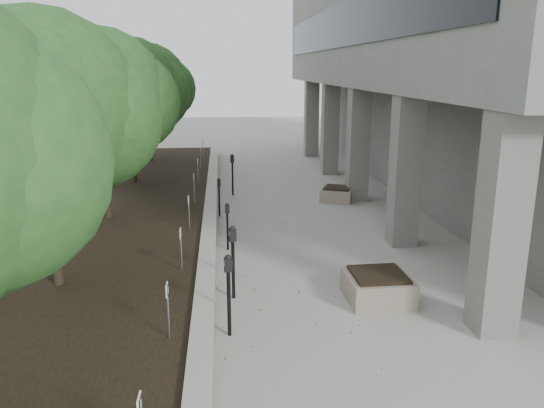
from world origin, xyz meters
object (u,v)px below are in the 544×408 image
parking_meter_4 (219,197)px  parking_meter_5 (233,175)px  parking_meter_2 (233,262)px  crabapple_tree_2 (45,152)px  crabapple_tree_4 (130,111)px  parking_meter_3 (227,227)px  parking_meter_1 (229,296)px  crabapple_tree_3 (101,125)px  planter_back (337,194)px  crabapple_tree_5 (148,102)px  planter_front (378,286)px

parking_meter_4 → parking_meter_5: parking_meter_5 is taller
parking_meter_2 → parking_meter_4: parking_meter_2 is taller
crabapple_tree_2 → crabapple_tree_4: size_ratio=1.00×
parking_meter_3 → parking_meter_4: 3.32m
crabapple_tree_4 → parking_meter_1: 12.46m
crabapple_tree_3 → parking_meter_3: 4.74m
parking_meter_1 → planter_back: bearing=54.1°
parking_meter_1 → crabapple_tree_2: bearing=139.9°
crabapple_tree_5 → planter_front: 17.07m
parking_meter_1 → planter_front: bearing=8.5°
parking_meter_2 → parking_meter_5: parking_meter_5 is taller
parking_meter_4 → parking_meter_5: bearing=76.3°
parking_meter_2 → parking_meter_4: (-0.30, 6.39, -0.16)m
crabapple_tree_4 → crabapple_tree_5: size_ratio=1.00×
parking_meter_2 → crabapple_tree_2: bearing=158.1°
parking_meter_4 → planter_back: bearing=17.8°
crabapple_tree_5 → parking_meter_1: bearing=-78.4°
planter_back → parking_meter_5: bearing=162.2°
parking_meter_3 → crabapple_tree_3: bearing=139.8°
crabapple_tree_2 → planter_front: bearing=-4.6°
parking_meter_2 → parking_meter_5: 9.28m
crabapple_tree_4 → crabapple_tree_5: 5.00m
crabapple_tree_5 → parking_meter_5: bearing=-57.4°
crabapple_tree_2 → crabapple_tree_5: size_ratio=1.00×
crabapple_tree_4 → crabapple_tree_3: bearing=-90.0°
crabapple_tree_5 → parking_meter_1: (3.44, -16.74, -2.35)m
parking_meter_1 → planter_front: 3.35m
parking_meter_1 → parking_meter_2: bearing=72.8°
parking_meter_2 → parking_meter_3: size_ratio=1.24×
crabapple_tree_5 → parking_meter_3: size_ratio=4.28×
parking_meter_2 → parking_meter_4: bearing=73.1°
parking_meter_4 → crabapple_tree_3: bearing=-162.9°
crabapple_tree_3 → parking_meter_5: (3.75, 4.14, -2.33)m
parking_meter_2 → parking_meter_3: parking_meter_2 is taller
crabapple_tree_3 → parking_meter_1: bearing=-63.0°
crabapple_tree_3 → planter_front: (6.52, -5.52, -2.82)m
parking_meter_1 → parking_meter_4: size_ratio=1.22×
parking_meter_2 → planter_back: 9.01m
crabapple_tree_5 → planter_front: (6.52, -15.52, -2.82)m
crabapple_tree_2 → parking_meter_1: crabapple_tree_2 is taller
parking_meter_2 → parking_meter_3: (-0.08, 3.08, -0.15)m
parking_meter_4 → parking_meter_5: 2.93m
parking_meter_3 → parking_meter_5: (0.27, 6.20, 0.15)m
crabapple_tree_3 → parking_meter_3: (3.47, -2.06, -2.48)m
crabapple_tree_3 → parking_meter_2: 6.67m
crabapple_tree_5 → planter_back: 10.69m
parking_meter_5 → planter_front: parking_meter_5 is taller
parking_meter_1 → planter_back: size_ratio=1.41×
parking_meter_3 → parking_meter_4: parking_meter_3 is taller
crabapple_tree_3 → crabapple_tree_5: same height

